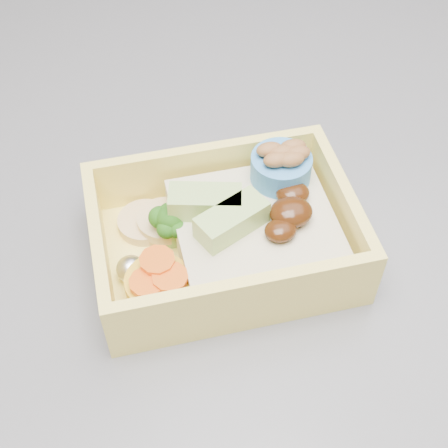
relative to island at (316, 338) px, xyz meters
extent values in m
plane|color=beige|center=(0.00, 0.10, -0.46)|extent=(3.50, 3.50, 0.00)
cube|color=brown|center=(0.00, 0.00, -0.02)|extent=(1.20, 0.80, 0.88)
cube|color=#323237|center=(0.00, 0.00, 0.44)|extent=(1.24, 0.84, 0.04)
cube|color=#FFE769|center=(-0.18, -0.15, 0.46)|extent=(0.20, 0.15, 0.01)
cube|color=#FFE769|center=(-0.18, -0.08, 0.49)|extent=(0.20, 0.01, 0.05)
cube|color=#FFE769|center=(-0.18, -0.22, 0.49)|extent=(0.20, 0.01, 0.05)
cube|color=#FFE769|center=(-0.09, -0.15, 0.49)|extent=(0.01, 0.13, 0.05)
cube|color=#FFE769|center=(-0.28, -0.15, 0.49)|extent=(0.01, 0.13, 0.05)
cube|color=tan|center=(-0.16, -0.15, 0.48)|extent=(0.12, 0.11, 0.03)
ellipsoid|color=#361808|center=(-0.13, -0.16, 0.51)|extent=(0.03, 0.03, 0.02)
ellipsoid|color=#361808|center=(-0.12, -0.14, 0.51)|extent=(0.03, 0.02, 0.01)
ellipsoid|color=#361808|center=(-0.14, -0.17, 0.51)|extent=(0.02, 0.02, 0.01)
cube|color=#A1C868|center=(-0.18, -0.15, 0.51)|extent=(0.06, 0.05, 0.02)
cube|color=#A1C868|center=(-0.19, -0.13, 0.51)|extent=(0.06, 0.04, 0.02)
cylinder|color=#80AF5E|center=(-0.22, -0.13, 0.48)|extent=(0.01, 0.01, 0.02)
sphere|color=#245E15|center=(-0.22, -0.13, 0.50)|extent=(0.02, 0.02, 0.02)
sphere|color=#245E15|center=(-0.21, -0.13, 0.49)|extent=(0.02, 0.02, 0.02)
sphere|color=#245E15|center=(-0.23, -0.13, 0.49)|extent=(0.02, 0.02, 0.02)
sphere|color=#245E15|center=(-0.22, -0.14, 0.49)|extent=(0.02, 0.02, 0.02)
sphere|color=#245E15|center=(-0.23, -0.14, 0.49)|extent=(0.02, 0.02, 0.02)
sphere|color=#245E15|center=(-0.22, -0.12, 0.49)|extent=(0.02, 0.02, 0.02)
cylinder|color=gold|center=(-0.24, -0.18, 0.48)|extent=(0.05, 0.05, 0.02)
cylinder|color=#E15813|center=(-0.24, -0.18, 0.49)|extent=(0.03, 0.03, 0.00)
cylinder|color=#E15813|center=(-0.25, -0.19, 0.49)|extent=(0.03, 0.03, 0.00)
cylinder|color=#E15813|center=(-0.23, -0.19, 0.50)|extent=(0.03, 0.03, 0.00)
cylinder|color=#E15813|center=(-0.24, -0.17, 0.50)|extent=(0.03, 0.03, 0.00)
cylinder|color=tan|center=(-0.24, -0.11, 0.47)|extent=(0.04, 0.04, 0.01)
cylinder|color=tan|center=(-0.22, -0.12, 0.48)|extent=(0.04, 0.04, 0.01)
ellipsoid|color=silver|center=(-0.20, -0.10, 0.48)|extent=(0.02, 0.02, 0.02)
ellipsoid|color=silver|center=(-0.26, -0.16, 0.48)|extent=(0.02, 0.02, 0.02)
cylinder|color=#3E89D3|center=(-0.13, -0.11, 0.51)|extent=(0.05, 0.05, 0.02)
ellipsoid|color=brown|center=(-0.13, -0.11, 0.53)|extent=(0.02, 0.01, 0.01)
ellipsoid|color=brown|center=(-0.12, -0.11, 0.53)|extent=(0.02, 0.01, 0.01)
ellipsoid|color=brown|center=(-0.14, -0.10, 0.53)|extent=(0.02, 0.01, 0.01)
ellipsoid|color=brown|center=(-0.12, -0.12, 0.53)|extent=(0.02, 0.01, 0.01)
ellipsoid|color=brown|center=(-0.13, -0.12, 0.53)|extent=(0.02, 0.01, 0.01)
ellipsoid|color=brown|center=(-0.12, -0.11, 0.53)|extent=(0.02, 0.01, 0.01)
camera|label=1|loc=(-0.25, -0.45, 0.87)|focal=50.00mm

